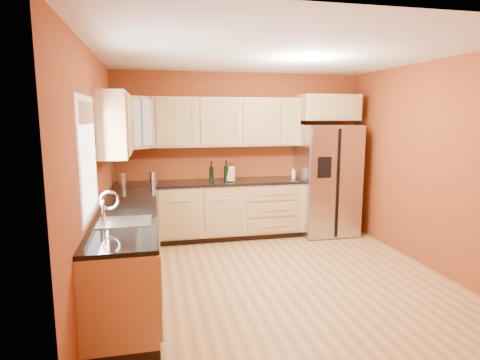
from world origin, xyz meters
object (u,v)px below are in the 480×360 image
(refrigerator, at_px, (326,180))
(canister_left, at_px, (122,178))
(knife_block, at_px, (231,174))
(soap_dispenser, at_px, (293,173))
(wine_bottle_a, at_px, (211,171))

(refrigerator, distance_m, canister_left, 3.20)
(refrigerator, height_order, knife_block, refrigerator)
(knife_block, bearing_deg, soap_dispenser, 12.23)
(knife_block, bearing_deg, canister_left, -172.92)
(canister_left, height_order, wine_bottle_a, wine_bottle_a)
(refrigerator, xyz_separation_m, soap_dispenser, (-0.55, 0.05, 0.12))
(knife_block, height_order, soap_dispenser, knife_block)
(refrigerator, height_order, soap_dispenser, refrigerator)
(wine_bottle_a, distance_m, knife_block, 0.30)
(refrigerator, height_order, canister_left, refrigerator)
(canister_left, bearing_deg, soap_dispenser, -0.47)
(refrigerator, xyz_separation_m, knife_block, (-1.59, -0.00, 0.15))
(knife_block, bearing_deg, refrigerator, 9.66)
(refrigerator, relative_size, wine_bottle_a, 5.79)
(canister_left, distance_m, soap_dispenser, 2.65)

